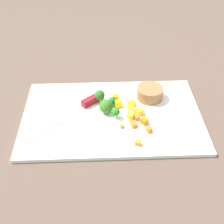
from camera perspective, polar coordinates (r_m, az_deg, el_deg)
The scene contains 22 objects.
ground_plane at distance 0.93m, azimuth 0.00°, elevation -1.04°, with size 4.00×4.00×0.00m, color brown.
cutting_board at distance 0.93m, azimuth 0.00°, elevation -0.76°, with size 0.55×0.35×0.01m, color white.
prep_bowl at distance 0.98m, azimuth 7.20°, elevation 3.62°, with size 0.08×0.08×0.04m, color #94633B.
chef_knife at distance 0.94m, azimuth -5.95°, elevation 1.02°, with size 0.24×0.20×0.02m.
carrot_dice_0 at distance 0.83m, azimuth 5.00°, elevation -5.90°, with size 0.01×0.02×0.01m, color orange.
carrot_dice_1 at distance 0.88m, azimuth 4.14°, elevation -2.38°, with size 0.02×0.02×0.01m, color orange.
carrot_dice_2 at distance 0.90m, azimuth 4.77°, elevation -1.10°, with size 0.01×0.01×0.01m, color orange.
carrot_dice_3 at distance 0.89m, azimuth 3.71°, elevation -1.89°, with size 0.01×0.01×0.01m, color orange.
carrot_dice_4 at distance 0.87m, azimuth 7.08°, elevation -3.38°, with size 0.01×0.01×0.02m, color orange.
carrot_dice_5 at distance 0.88m, azimuth 1.91°, elevation -2.75°, with size 0.01×0.01×0.01m, color orange.
carrot_dice_6 at distance 0.89m, azimuth 6.18°, elevation -1.78°, with size 0.02×0.02×0.02m, color orange.
pepper_dice_0 at distance 0.95m, azimuth 1.20°, elevation 1.58°, with size 0.02×0.02×0.02m, color yellow.
pepper_dice_1 at distance 0.97m, azimuth 0.68°, elevation 2.76°, with size 0.02×0.02×0.02m, color yellow.
pepper_dice_2 at distance 0.91m, azimuth 3.68°, elevation -0.34°, with size 0.02×0.02×0.02m, color yellow.
pepper_dice_3 at distance 0.93m, azimuth 5.34°, elevation 0.26°, with size 0.02×0.02×0.02m, color yellow.
pepper_dice_4 at distance 0.93m, azimuth 3.61°, elevation 0.55°, with size 0.02×0.02×0.02m, color yellow.
pepper_dice_5 at distance 0.90m, azimuth 3.46°, elevation -0.91°, with size 0.02×0.01×0.01m, color yellow.
pepper_dice_6 at distance 0.95m, azimuth 3.76°, elevation 1.60°, with size 0.02×0.02×0.01m, color yellow.
broccoli_floret_0 at distance 0.96m, azimuth -2.37°, elevation 3.19°, with size 0.03×0.03×0.04m.
broccoli_floret_1 at distance 0.90m, azimuth 0.74°, elevation -0.06°, with size 0.02×0.02×0.03m.
broccoli_floret_2 at distance 0.95m, azimuth 0.06°, elevation 2.08°, with size 0.03×0.03×0.03m.
broccoli_floret_3 at distance 0.92m, azimuth -1.15°, elevation 1.05°, with size 0.04×0.04×0.04m.
Camera 1 is at (0.03, 0.70, 0.61)m, focal length 48.02 mm.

